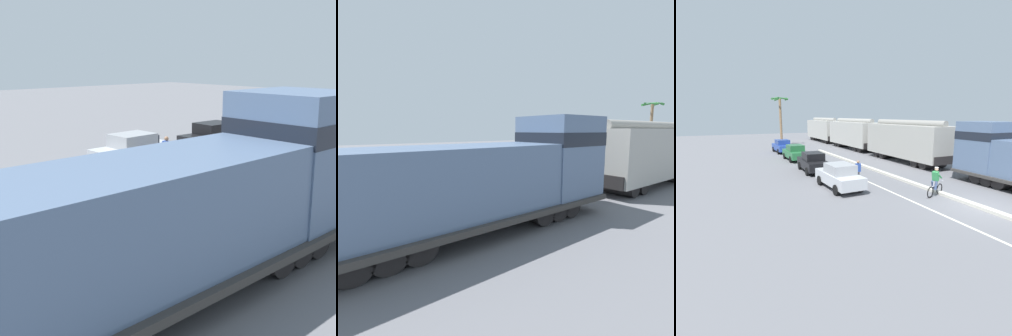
% 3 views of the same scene
% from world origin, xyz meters
% --- Properties ---
extents(ground_plane, '(120.00, 120.00, 0.00)m').
position_xyz_m(ground_plane, '(0.00, 0.00, 0.00)').
color(ground_plane, slate).
extents(median_curb, '(0.36, 36.00, 0.16)m').
position_xyz_m(median_curb, '(0.00, 6.00, 0.08)').
color(median_curb, beige).
rests_on(median_curb, ground).
extents(lane_stripe, '(0.14, 36.00, 0.01)m').
position_xyz_m(lane_stripe, '(-2.40, 6.00, 0.00)').
color(lane_stripe, silver).
rests_on(lane_stripe, ground).
extents(locomotive, '(3.10, 11.61, 4.20)m').
position_xyz_m(locomotive, '(5.10, 0.32, 1.80)').
color(locomotive, slate).
rests_on(locomotive, ground).
extents(hopper_car_lead, '(2.90, 10.60, 4.18)m').
position_xyz_m(hopper_car_lead, '(5.10, 12.48, 2.08)').
color(hopper_car_lead, '#A4A19A').
rests_on(hopper_car_lead, ground).
extents(parked_car_silver, '(1.92, 4.24, 1.62)m').
position_xyz_m(parked_car_silver, '(-4.96, 6.36, 0.82)').
color(parked_car_silver, '#B7BABF').
rests_on(parked_car_silver, ground).
extents(parked_car_black, '(1.99, 4.28, 1.62)m').
position_xyz_m(parked_car_black, '(-4.89, 11.95, 0.82)').
color(parked_car_black, black).
rests_on(parked_car_black, ground).
extents(parked_car_green, '(1.88, 4.22, 1.62)m').
position_xyz_m(parked_car_green, '(-4.77, 18.13, 0.82)').
color(parked_car_green, '#286B3D').
rests_on(parked_car_green, ground).
extents(parked_car_blue, '(1.96, 4.26, 1.62)m').
position_xyz_m(parked_car_blue, '(-4.76, 24.44, 0.82)').
color(parked_car_blue, '#28479E').
rests_on(parked_car_blue, ground).
extents(cyclist, '(1.65, 0.66, 1.71)m').
position_xyz_m(cyclist, '(-0.60, 2.51, 0.82)').
color(cyclist, black).
rests_on(cyclist, ground).
extents(palm_tree_near, '(2.55, 2.55, 7.41)m').
position_xyz_m(palm_tree_near, '(-3.30, 31.96, 5.30)').
color(palm_tree_near, '#846647').
rests_on(palm_tree_near, ground).
extents(pedestrian_by_cars, '(0.34, 0.22, 1.62)m').
position_xyz_m(pedestrian_by_cars, '(-3.33, 6.89, 0.85)').
color(pedestrian_by_cars, '#33333D').
rests_on(pedestrian_by_cars, ground).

